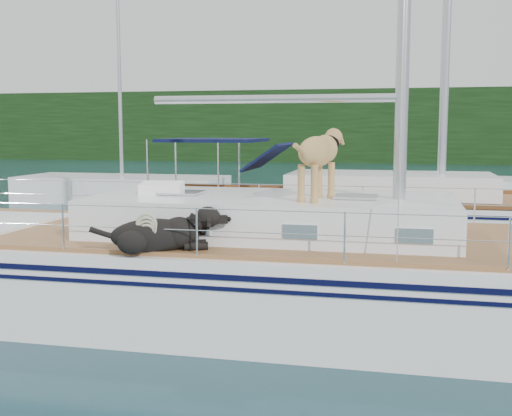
# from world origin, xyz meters

# --- Properties ---
(ground) EXTENTS (120.00, 120.00, 0.00)m
(ground) POSITION_xyz_m (0.00, 0.00, 0.00)
(ground) COLOR black
(ground) RESTS_ON ground
(tree_line) EXTENTS (90.00, 3.00, 6.00)m
(tree_line) POSITION_xyz_m (0.00, 45.00, 3.00)
(tree_line) COLOR black
(tree_line) RESTS_ON ground
(shore_bank) EXTENTS (92.00, 1.00, 1.20)m
(shore_bank) POSITION_xyz_m (0.00, 46.20, 0.60)
(shore_bank) COLOR #595147
(shore_bank) RESTS_ON ground
(main_sailboat) EXTENTS (12.00, 4.06, 14.01)m
(main_sailboat) POSITION_xyz_m (0.10, -0.01, 0.68)
(main_sailboat) COLOR white
(main_sailboat) RESTS_ON ground
(neighbor_sailboat) EXTENTS (11.00, 3.50, 13.30)m
(neighbor_sailboat) POSITION_xyz_m (1.27, 6.55, 0.63)
(neighbor_sailboat) COLOR white
(neighbor_sailboat) RESTS_ON ground
(bg_boat_west) EXTENTS (8.00, 3.00, 11.65)m
(bg_boat_west) POSITION_xyz_m (-8.00, 14.00, 0.45)
(bg_boat_west) COLOR white
(bg_boat_west) RESTS_ON ground
(bg_boat_center) EXTENTS (7.20, 3.00, 11.65)m
(bg_boat_center) POSITION_xyz_m (4.00, 16.00, 0.45)
(bg_boat_center) COLOR white
(bg_boat_center) RESTS_ON ground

